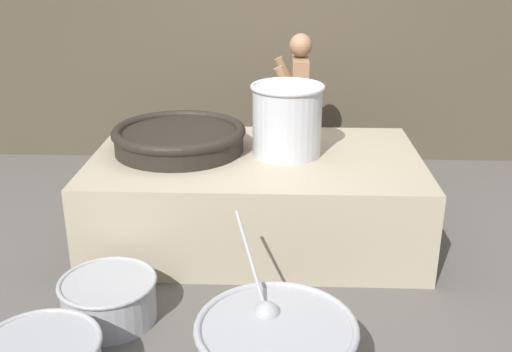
{
  "coord_description": "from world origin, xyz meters",
  "views": [
    {
      "loc": [
        0.19,
        -4.84,
        2.48
      ],
      "look_at": [
        0.0,
        0.0,
        0.58
      ],
      "focal_mm": 42.0,
      "sensor_mm": 36.0,
      "label": 1
    }
  ],
  "objects_px": {
    "cook": "(298,109)",
    "prep_bowl_vegetables": "(276,350)",
    "giant_wok_near": "(179,137)",
    "stock_pot": "(287,119)",
    "prep_bowl_extra": "(109,297)"
  },
  "relations": [
    {
      "from": "stock_pot",
      "to": "prep_bowl_extra",
      "type": "distance_m",
      "value": 2.05
    },
    {
      "from": "cook",
      "to": "prep_bowl_vegetables",
      "type": "relative_size",
      "value": 1.36
    },
    {
      "from": "cook",
      "to": "stock_pot",
      "type": "bearing_deg",
      "value": 83.03
    },
    {
      "from": "cook",
      "to": "prep_bowl_extra",
      "type": "height_order",
      "value": "cook"
    },
    {
      "from": "giant_wok_near",
      "to": "cook",
      "type": "bearing_deg",
      "value": 43.24
    },
    {
      "from": "prep_bowl_vegetables",
      "to": "prep_bowl_extra",
      "type": "bearing_deg",
      "value": 152.7
    },
    {
      "from": "cook",
      "to": "prep_bowl_vegetables",
      "type": "bearing_deg",
      "value": 86.16
    },
    {
      "from": "stock_pot",
      "to": "prep_bowl_vegetables",
      "type": "xyz_separation_m",
      "value": [
        -0.07,
        -1.97,
        -0.85
      ]
    },
    {
      "from": "giant_wok_near",
      "to": "stock_pot",
      "type": "height_order",
      "value": "stock_pot"
    },
    {
      "from": "stock_pot",
      "to": "prep_bowl_vegetables",
      "type": "relative_size",
      "value": 0.52
    },
    {
      "from": "prep_bowl_extra",
      "to": "stock_pot",
      "type": "bearing_deg",
      "value": 47.95
    },
    {
      "from": "stock_pot",
      "to": "cook",
      "type": "bearing_deg",
      "value": 83.17
    },
    {
      "from": "prep_bowl_vegetables",
      "to": "prep_bowl_extra",
      "type": "relative_size",
      "value": 1.78
    },
    {
      "from": "giant_wok_near",
      "to": "cook",
      "type": "relative_size",
      "value": 0.71
    },
    {
      "from": "prep_bowl_vegetables",
      "to": "stock_pot",
      "type": "bearing_deg",
      "value": 87.99
    }
  ]
}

